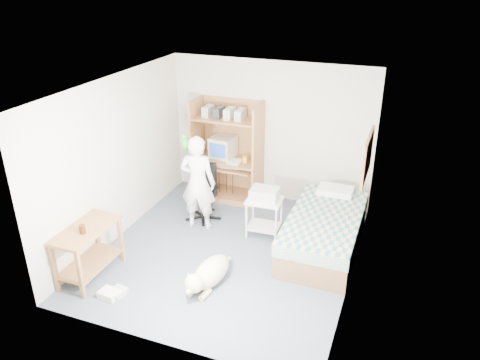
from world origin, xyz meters
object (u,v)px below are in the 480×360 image
(person, at_px, (198,183))
(bed, at_px, (324,231))
(office_chair, at_px, (204,199))
(printer_cart, at_px, (264,211))
(computer_hutch, at_px, (228,155))
(dog, at_px, (209,273))
(side_desk, at_px, (88,245))

(person, bearing_deg, bed, 175.52)
(office_chair, xyz_separation_m, printer_cart, (1.13, -0.20, 0.09))
(bed, bearing_deg, printer_cart, 177.96)
(printer_cart, bearing_deg, computer_hutch, 131.03)
(computer_hutch, distance_m, office_chair, 1.02)
(computer_hutch, bearing_deg, printer_cart, -46.21)
(printer_cart, bearing_deg, dog, -104.00)
(computer_hutch, xyz_separation_m, bed, (2.00, -1.12, -0.53))
(person, bearing_deg, office_chair, -85.93)
(side_desk, height_order, printer_cart, side_desk)
(side_desk, xyz_separation_m, dog, (1.60, 0.38, -0.31))
(printer_cart, bearing_deg, bed, -4.80)
(side_desk, xyz_separation_m, printer_cart, (1.89, 1.85, -0.07))
(dog, bearing_deg, printer_cart, 86.30)
(computer_hutch, bearing_deg, person, -91.68)
(printer_cart, bearing_deg, side_desk, -138.42)
(side_desk, bearing_deg, office_chair, 69.66)
(bed, distance_m, printer_cart, 0.97)
(side_desk, height_order, dog, side_desk)
(person, xyz_separation_m, dog, (0.78, -1.37, -0.60))
(computer_hutch, distance_m, side_desk, 3.08)
(dog, bearing_deg, person, 127.35)
(bed, height_order, person, person)
(office_chair, xyz_separation_m, person, (0.06, -0.30, 0.45))
(office_chair, distance_m, printer_cart, 1.15)
(computer_hutch, bearing_deg, dog, -73.67)
(bed, height_order, side_desk, side_desk)
(bed, height_order, printer_cart, bed)
(dog, relative_size, printer_cart, 1.71)
(side_desk, bearing_deg, person, 64.99)
(person, xyz_separation_m, printer_cart, (1.08, 0.10, -0.36))
(side_desk, xyz_separation_m, person, (0.82, 1.75, 0.29))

